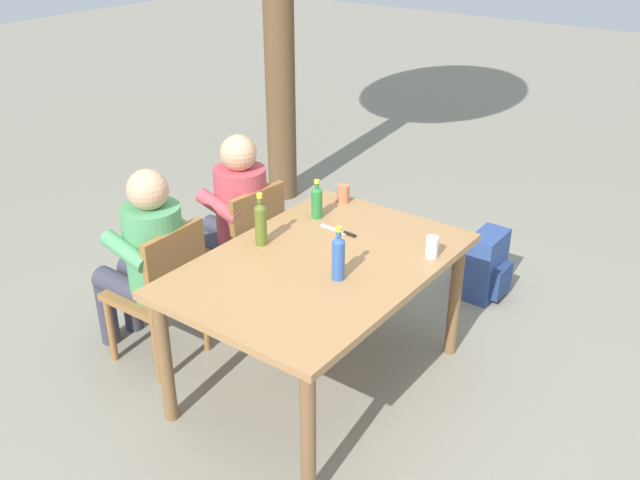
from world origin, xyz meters
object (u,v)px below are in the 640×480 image
object	(u,v)px
bottle_olive	(261,223)
person_in_plaid_shirt	(146,255)
dining_table	(320,276)
cup_glass	(432,247)
backpack_by_far_side	(487,266)
bottle_green	(317,201)
table_knife	(341,231)
person_in_white_shirt	(233,213)
cup_terracotta	(343,194)
chair_far_right	(246,242)
bottle_blue	(338,257)
chair_far_left	(163,287)

from	to	relation	value
bottle_olive	person_in_plaid_shirt	bearing A→B (deg)	118.66
dining_table	cup_glass	xyz separation A→B (m)	(0.38, -0.43, 0.15)
bottle_olive	backpack_by_far_side	size ratio (longest dim) A/B	0.64
dining_table	bottle_green	bearing A→B (deg)	38.50
table_knife	backpack_by_far_side	bearing A→B (deg)	-22.41
person_in_plaid_shirt	backpack_by_far_side	world-z (taller)	person_in_plaid_shirt
person_in_plaid_shirt	backpack_by_far_side	xyz separation A→B (m)	(1.76, -1.28, -0.43)
person_in_white_shirt	cup_terracotta	world-z (taller)	person_in_white_shirt
chair_far_right	cup_terracotta	bearing A→B (deg)	-55.80
bottle_blue	bottle_green	xyz separation A→B (m)	(0.50, 0.50, -0.02)
person_in_white_shirt	bottle_blue	size ratio (longest dim) A/B	4.23
bottle_green	backpack_by_far_side	size ratio (longest dim) A/B	0.51
person_in_white_shirt	table_knife	size ratio (longest dim) A/B	4.90
chair_far_right	bottle_green	bearing A→B (deg)	-81.98
dining_table	chair_far_right	xyz separation A→B (m)	(0.34, 0.83, -0.19)
person_in_white_shirt	bottle_olive	distance (m)	0.73
person_in_white_shirt	cup_terracotta	size ratio (longest dim) A/B	10.77
dining_table	bottle_olive	xyz separation A→B (m)	(-0.03, 0.36, 0.22)
chair_far_left	cup_terracotta	size ratio (longest dim) A/B	7.95
chair_far_left	bottle_green	size ratio (longest dim) A/B	3.76
table_knife	chair_far_left	bearing A→B (deg)	133.27
chair_far_right	bottle_green	xyz separation A→B (m)	(0.07, -0.50, 0.38)
chair_far_left	table_knife	world-z (taller)	chair_far_left
cup_glass	person_in_plaid_shirt	bearing A→B (deg)	117.90
chair_far_left	person_in_white_shirt	world-z (taller)	person_in_white_shirt
chair_far_left	bottle_blue	distance (m)	1.11
cup_terracotta	backpack_by_far_side	size ratio (longest dim) A/B	0.24
chair_far_right	bottle_olive	xyz separation A→B (m)	(-0.37, -0.47, 0.41)
person_in_white_shirt	cup_terracotta	distance (m)	0.71
cup_terracotta	table_knife	size ratio (longest dim) A/B	0.45
bottle_green	table_knife	distance (m)	0.25
backpack_by_far_side	person_in_plaid_shirt	bearing A→B (deg)	144.06
table_knife	person_in_white_shirt	bearing A→B (deg)	89.14
chair_far_right	chair_far_left	xyz separation A→B (m)	(-0.69, -0.00, 0.00)
bottle_green	bottle_olive	world-z (taller)	bottle_olive
bottle_green	cup_terracotta	xyz separation A→B (m)	(0.27, 0.00, -0.05)
cup_terracotta	person_in_plaid_shirt	bearing A→B (deg)	149.38
person_in_white_shirt	cup_glass	world-z (taller)	person_in_white_shirt
chair_far_right	person_in_plaid_shirt	size ratio (longest dim) A/B	0.74
chair_far_right	cup_glass	world-z (taller)	cup_glass
dining_table	bottle_blue	xyz separation A→B (m)	(-0.09, -0.18, 0.21)
chair_far_right	backpack_by_far_side	size ratio (longest dim) A/B	1.90
chair_far_left	bottle_blue	bearing A→B (deg)	-75.69
table_knife	backpack_by_far_side	xyz separation A→B (m)	(1.08, -0.44, -0.56)
person_in_white_shirt	bottle_olive	size ratio (longest dim) A/B	4.03
chair_far_left	table_knife	size ratio (longest dim) A/B	3.61
dining_table	person_in_plaid_shirt	bearing A→B (deg)	110.35
person_in_plaid_shirt	cup_glass	distance (m)	1.56
chair_far_right	person_in_plaid_shirt	bearing A→B (deg)	171.00
person_in_white_shirt	backpack_by_far_side	xyz separation A→B (m)	(1.07, -1.28, -0.43)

